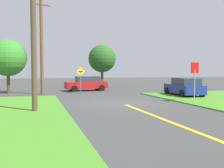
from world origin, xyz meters
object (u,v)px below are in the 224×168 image
object	(u,v)px
car_on_crossroad	(184,87)
utility_pole_mid	(42,45)
pine_tree_center	(8,58)
utility_pole_near	(34,41)
direction_sign	(81,77)
car_approaching_junction	(86,84)
oak_tree_left	(102,59)
stop_sign	(195,74)

from	to	relation	value
car_on_crossroad	utility_pole_mid	distance (m)	13.75
utility_pole_mid	pine_tree_center	size ratio (longest dim) A/B	1.72
car_on_crossroad	utility_pole_near	distance (m)	14.04
direction_sign	car_approaching_junction	bearing A→B (deg)	67.94
utility_pole_mid	oak_tree_left	size ratio (longest dim) A/B	1.55
stop_sign	utility_pole_mid	bearing A→B (deg)	-55.47
car_on_crossroad	oak_tree_left	size ratio (longest dim) A/B	0.77
utility_pole_near	oak_tree_left	size ratio (longest dim) A/B	1.26
utility_pole_near	pine_tree_center	world-z (taller)	utility_pole_near
car_approaching_junction	oak_tree_left	bearing A→B (deg)	-123.77
car_approaching_junction	utility_pole_near	world-z (taller)	utility_pole_near
car_approaching_junction	utility_pole_mid	size ratio (longest dim) A/B	0.52
stop_sign	utility_pole_near	xyz separation A→B (m)	(-10.86, -1.11, 1.83)
stop_sign	utility_pole_mid	distance (m)	14.16
car_approaching_junction	oak_tree_left	distance (m)	8.18
car_on_crossroad	direction_sign	bearing A→B (deg)	61.64
utility_pole_mid	direction_sign	world-z (taller)	utility_pole_mid
stop_sign	pine_tree_center	size ratio (longest dim) A/B	0.53
car_approaching_junction	utility_pole_near	bearing A→B (deg)	62.15
car_approaching_junction	oak_tree_left	xyz separation A→B (m)	(3.55, 6.67, 3.14)
oak_tree_left	stop_sign	bearing A→B (deg)	-84.43
stop_sign	car_approaching_junction	bearing A→B (deg)	-79.44
direction_sign	oak_tree_left	distance (m)	10.79
pine_tree_center	utility_pole_mid	bearing A→B (deg)	-31.00
direction_sign	pine_tree_center	world-z (taller)	pine_tree_center
stop_sign	oak_tree_left	world-z (taller)	oak_tree_left
car_approaching_junction	direction_sign	size ratio (longest dim) A/B	1.81
direction_sign	oak_tree_left	xyz separation A→B (m)	(4.67, 9.44, 2.32)
utility_pole_near	utility_pole_mid	bearing A→B (deg)	86.72
car_approaching_junction	direction_sign	world-z (taller)	direction_sign
utility_pole_near	utility_pole_mid	world-z (taller)	utility_pole_mid
oak_tree_left	car_on_crossroad	bearing A→B (deg)	-76.16
car_approaching_junction	direction_sign	distance (m)	3.10
utility_pole_mid	direction_sign	xyz separation A→B (m)	(3.74, 0.21, -3.07)
car_approaching_junction	direction_sign	bearing A→B (deg)	62.15
stop_sign	utility_pole_mid	size ratio (longest dim) A/B	0.31
car_on_crossroad	direction_sign	size ratio (longest dim) A/B	1.73
utility_pole_mid	car_on_crossroad	bearing A→B (deg)	-23.62
stop_sign	direction_sign	xyz separation A→B (m)	(-6.53, 9.59, -0.38)
utility_pole_mid	direction_sign	size ratio (longest dim) A/B	3.51
car_on_crossroad	utility_pole_mid	world-z (taller)	utility_pole_mid
utility_pole_mid	stop_sign	bearing A→B (deg)	-42.43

